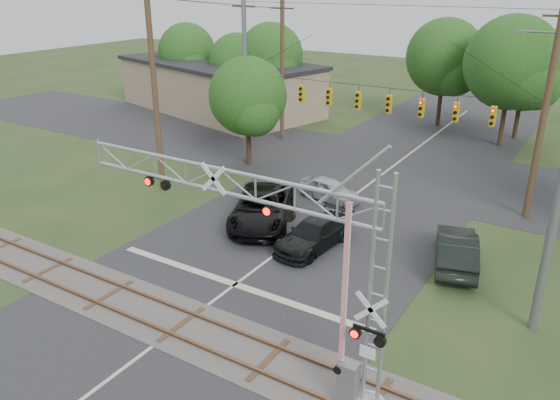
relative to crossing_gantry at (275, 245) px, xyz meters
The scene contains 14 objects.
ground 6.81m from the crossing_gantry, 160.10° to the right, with size 160.00×160.00×0.00m, color #283B1B.
road_main 10.66m from the crossing_gantry, 118.35° to the left, with size 14.00×90.00×0.02m, color #242426.
road_cross 23.32m from the crossing_gantry, 101.41° to the left, with size 90.00×12.00×0.02m, color #242426.
railroad_track 6.60m from the crossing_gantry, behind, with size 90.00×3.20×0.17m.
crossing_gantry is the anchor object (origin of this frame).
traffic_signal_span 18.75m from the crossing_gantry, 101.27° to the left, with size 19.34×0.36×11.50m.
pickup_black 12.82m from the crossing_gantry, 125.49° to the left, with size 2.99×6.49×1.80m, color black.
car_dark 10.32m from the crossing_gantry, 110.68° to the left, with size 2.00×4.92×1.43m, color black.
sedan_silver 16.38m from the crossing_gantry, 110.42° to the left, with size 1.58×3.92×1.34m, color #A6AAAE.
suv_dark 11.84m from the crossing_gantry, 73.68° to the left, with size 1.76×5.04×1.66m, color black.
commercial_building 40.37m from the crossing_gantry, 130.30° to the left, with size 22.92×15.74×4.89m.
streetlight 25.28m from the crossing_gantry, 80.46° to the left, with size 2.56×0.27×9.60m.
utility_poles 21.14m from the crossing_gantry, 94.20° to the left, with size 25.66×28.86×13.43m.
treeline 31.22m from the crossing_gantry, 98.41° to the left, with size 56.00×27.29×10.06m.
Camera 1 is at (12.53, -11.01, 12.42)m, focal length 35.00 mm.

